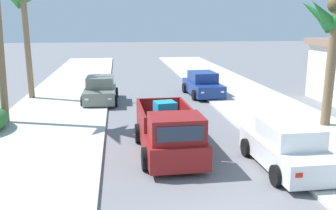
# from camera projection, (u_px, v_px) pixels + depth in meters

# --- Properties ---
(sidewalk_left) EXTENTS (5.20, 60.00, 0.12)m
(sidewalk_left) POSITION_uv_depth(u_px,v_px,m) (54.00, 116.00, 19.33)
(sidewalk_left) COLOR beige
(sidewalk_left) RESTS_ON ground
(sidewalk_right) EXTENTS (5.20, 60.00, 0.12)m
(sidewalk_right) POSITION_uv_depth(u_px,v_px,m) (267.00, 110.00, 20.74)
(sidewalk_right) COLOR beige
(sidewalk_right) RESTS_ON ground
(curb_left) EXTENTS (0.16, 60.00, 0.10)m
(curb_left) POSITION_uv_depth(u_px,v_px,m) (79.00, 116.00, 19.49)
(curb_left) COLOR silver
(curb_left) RESTS_ON ground
(curb_right) EXTENTS (0.16, 60.00, 0.10)m
(curb_right) POSITION_uv_depth(u_px,v_px,m) (245.00, 111.00, 20.59)
(curb_right) COLOR silver
(curb_right) RESTS_ON ground
(pickup_truck) EXTENTS (2.31, 5.26, 1.80)m
(pickup_truck) POSITION_uv_depth(u_px,v_px,m) (169.00, 134.00, 13.83)
(pickup_truck) COLOR maroon
(pickup_truck) RESTS_ON ground
(car_left_near) EXTENTS (2.07, 4.28, 1.54)m
(car_left_near) POSITION_uv_depth(u_px,v_px,m) (100.00, 90.00, 22.85)
(car_left_near) COLOR slate
(car_left_near) RESTS_ON ground
(car_right_near) EXTENTS (2.08, 4.29, 1.54)m
(car_right_near) POSITION_uv_depth(u_px,v_px,m) (287.00, 148.00, 12.57)
(car_right_near) COLOR silver
(car_right_near) RESTS_ON ground
(car_left_mid) EXTENTS (2.21, 4.34, 1.54)m
(car_left_mid) POSITION_uv_depth(u_px,v_px,m) (203.00, 85.00, 24.83)
(car_left_mid) COLOR navy
(car_left_mid) RESTS_ON ground
(palm_tree_right_fore) EXTENTS (3.10, 3.53, 5.82)m
(palm_tree_right_fore) POSITION_uv_depth(u_px,v_px,m) (334.00, 23.00, 16.56)
(palm_tree_right_fore) COLOR brown
(palm_tree_right_fore) RESTS_ON ground
(palm_tree_right_mid) EXTENTS (3.92, 3.75, 7.08)m
(palm_tree_right_mid) POSITION_uv_depth(u_px,v_px,m) (23.00, 3.00, 22.32)
(palm_tree_right_mid) COLOR #846B4C
(palm_tree_right_mid) RESTS_ON ground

